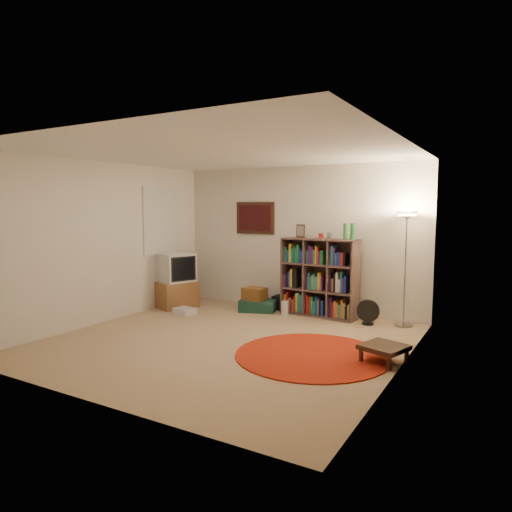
{
  "coord_description": "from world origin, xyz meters",
  "views": [
    {
      "loc": [
        3.31,
        -5.0,
        1.78
      ],
      "look_at": [
        0.1,
        0.6,
        1.1
      ],
      "focal_mm": 32.0,
      "sensor_mm": 36.0,
      "label": 1
    }
  ],
  "objects_px": {
    "floor_lamp": "(407,231)",
    "suitcase": "(258,305)",
    "bookshelf": "(318,278)",
    "floor_fan": "(368,312)",
    "side_table": "(384,348)",
    "tv_stand": "(177,281)"
  },
  "relations": [
    {
      "from": "floor_lamp",
      "to": "suitcase",
      "type": "distance_m",
      "value": 2.77
    },
    {
      "from": "bookshelf",
      "to": "suitcase",
      "type": "height_order",
      "value": "bookshelf"
    },
    {
      "from": "floor_fan",
      "to": "suitcase",
      "type": "xyz_separation_m",
      "value": [
        -1.93,
        -0.02,
        -0.1
      ]
    },
    {
      "from": "bookshelf",
      "to": "suitcase",
      "type": "relative_size",
      "value": 2.19
    },
    {
      "from": "bookshelf",
      "to": "suitcase",
      "type": "bearing_deg",
      "value": -163.79
    },
    {
      "from": "floor_lamp",
      "to": "side_table",
      "type": "relative_size",
      "value": 2.98
    },
    {
      "from": "bookshelf",
      "to": "floor_lamp",
      "type": "xyz_separation_m",
      "value": [
        1.38,
        0.01,
        0.82
      ]
    },
    {
      "from": "bookshelf",
      "to": "floor_fan",
      "type": "distance_m",
      "value": 1.01
    },
    {
      "from": "bookshelf",
      "to": "side_table",
      "type": "distance_m",
      "value": 2.41
    },
    {
      "from": "floor_fan",
      "to": "floor_lamp",
      "type": "bearing_deg",
      "value": 5.13
    },
    {
      "from": "floor_fan",
      "to": "tv_stand",
      "type": "height_order",
      "value": "tv_stand"
    },
    {
      "from": "floor_fan",
      "to": "tv_stand",
      "type": "bearing_deg",
      "value": 171.32
    },
    {
      "from": "suitcase",
      "to": "side_table",
      "type": "relative_size",
      "value": 1.21
    },
    {
      "from": "tv_stand",
      "to": "side_table",
      "type": "distance_m",
      "value": 4.15
    },
    {
      "from": "floor_fan",
      "to": "suitcase",
      "type": "bearing_deg",
      "value": 163.93
    },
    {
      "from": "bookshelf",
      "to": "floor_fan",
      "type": "xyz_separation_m",
      "value": [
        0.89,
        -0.19,
        -0.43
      ]
    },
    {
      "from": "floor_lamp",
      "to": "suitcase",
      "type": "relative_size",
      "value": 2.46
    },
    {
      "from": "side_table",
      "to": "suitcase",
      "type": "bearing_deg",
      "value": 148.34
    },
    {
      "from": "side_table",
      "to": "bookshelf",
      "type": "bearing_deg",
      "value": 130.57
    },
    {
      "from": "tv_stand",
      "to": "floor_lamp",
      "type": "bearing_deg",
      "value": 29.98
    },
    {
      "from": "tv_stand",
      "to": "floor_fan",
      "type": "bearing_deg",
      "value": 28.12
    },
    {
      "from": "floor_lamp",
      "to": "bookshelf",
      "type": "bearing_deg",
      "value": -179.7
    }
  ]
}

